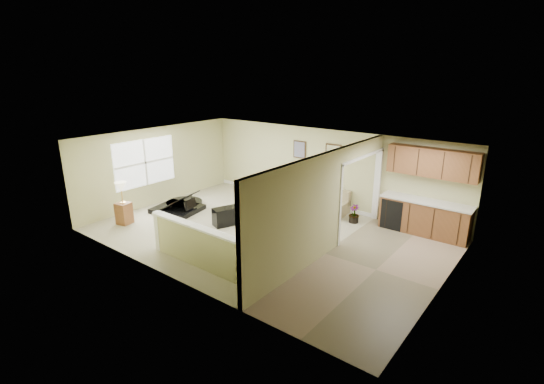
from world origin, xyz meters
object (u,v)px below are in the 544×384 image
Objects in this scene: piano at (179,194)px; small_plant at (354,215)px; lamp_stand at (123,206)px; loveseat at (321,201)px; accent_table at (304,190)px; palm_plant at (285,186)px; piano_bench at (227,216)px.

small_plant is at bearing 14.90° from piano.
lamp_stand is (-0.34, -1.73, -0.01)m from piano.
loveseat is 2.05× the size of accent_table.
accent_table is at bearing 54.50° from lamp_stand.
accent_table is at bearing 164.53° from loveseat.
palm_plant is (-0.74, -0.08, 0.01)m from accent_table.
palm_plant is at bearing 40.01° from piano.
piano_bench is (2.05, 0.02, -0.28)m from piano.
accent_table is at bearing 169.58° from small_plant.
palm_plant is 5.07m from lamp_stand.
piano is 1.76m from lamp_stand.
piano is at bearing -135.95° from accent_table.
piano_bench is 3.67m from small_plant.
accent_table is 1.54× the size of small_plant.
palm_plant reaches higher than loveseat.
small_plant is (1.23, -0.21, -0.13)m from loveseat.
palm_plant is at bearing 173.34° from loveseat.
small_plant is at bearing 38.68° from lamp_stand.
accent_table is 5.53m from lamp_stand.
palm_plant is at bearing 174.07° from small_plant.
lamp_stand is at bearing -136.17° from loveseat.
loveseat is 1.53× the size of palm_plant.
loveseat reaches higher than accent_table.
palm_plant reaches higher than small_plant.
palm_plant is at bearing -173.78° from accent_table.
accent_table reaches higher than piano_bench.
piano reaches higher than lamp_stand.
piano is 2.35× the size of piano_bench.
accent_table is 0.67× the size of lamp_stand.
piano_bench is at bearing -106.57° from accent_table.
piano_bench is 0.62× the size of lamp_stand.
piano_bench is 2.97m from lamp_stand.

